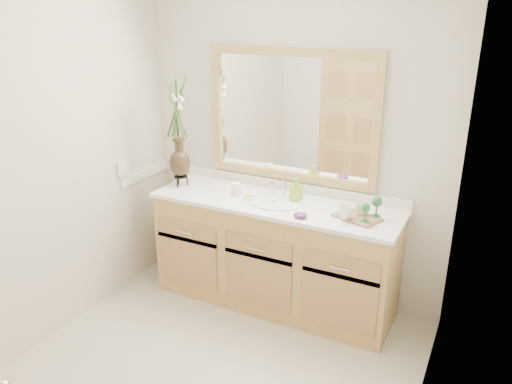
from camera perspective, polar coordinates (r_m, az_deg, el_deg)
The scene contains 19 objects.
floor at distance 3.29m, azimuth -5.98°, elevation -20.67°, with size 2.60×2.60×0.00m, color beige.
wall_back at distance 3.76m, azimuth 4.13°, elevation 5.61°, with size 2.40×0.02×2.40m, color beige.
wall_left at distance 3.45m, azimuth -23.80°, elevation 2.55°, with size 0.02×2.60×2.40m, color beige.
wall_right at distance 2.27m, azimuth 19.35°, elevation -5.69°, with size 0.02×2.60×2.40m, color beige.
vanity at distance 3.80m, azimuth 2.12°, elevation -7.12°, with size 1.80×0.55×0.80m.
counter at distance 3.63m, azimuth 2.21°, elevation -1.29°, with size 1.84×0.57×0.03m, color white.
sink at distance 3.63m, azimuth 2.08°, elevation -1.96°, with size 0.38×0.34×0.23m.
mirror at distance 3.69m, azimuth 4.07°, elevation 8.62°, with size 1.32×0.04×0.97m.
switch_plate at distance 4.00m, azimuth -14.94°, elevation 2.61°, with size 0.02×0.12×0.12m, color white.
flower_vase at distance 3.84m, azimuth -8.96°, elevation 8.22°, with size 0.19×0.19×0.78m.
tumbler at distance 3.73m, azimuth -2.28°, elevation 0.36°, with size 0.07×0.07×0.09m, color white.
soap_dish at distance 3.67m, azimuth -0.73°, elevation -0.57°, with size 0.10×0.10×0.03m.
soap_bottle at distance 3.63m, azimuth 4.63°, elevation 0.25°, with size 0.07×0.07×0.16m, color #95C52E.
purple_dish at distance 3.35m, azimuth 5.09°, elevation -2.66°, with size 0.10×0.08×0.03m, color #5B236A.
tray at distance 3.40m, azimuth 11.49°, elevation -2.86°, with size 0.29×0.19×0.01m, color brown.
mug_left at distance 3.34m, azimuth 10.20°, elevation -2.20°, with size 0.09×0.09×0.09m, color white.
mug_right at distance 3.42m, azimuth 11.96°, elevation -1.75°, with size 0.09×0.08×0.09m, color white.
goblet_front at distance 3.30m, azimuth 12.41°, elevation -1.91°, with size 0.06×0.06×0.13m.
goblet_back at distance 3.39m, azimuth 13.67°, elevation -1.21°, with size 0.06×0.06×0.14m.
Camera 1 is at (1.40, -2.05, 2.15)m, focal length 35.00 mm.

